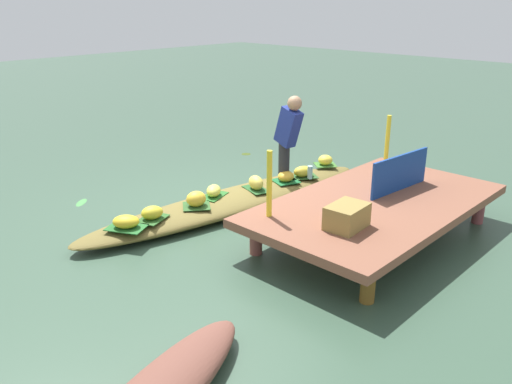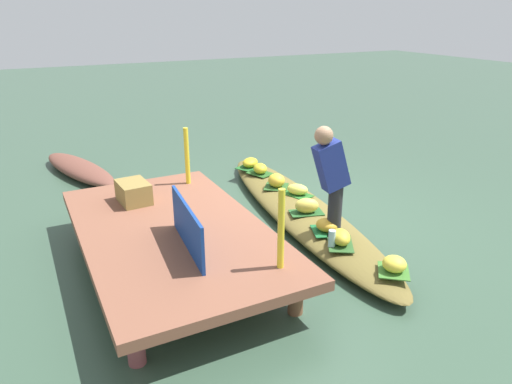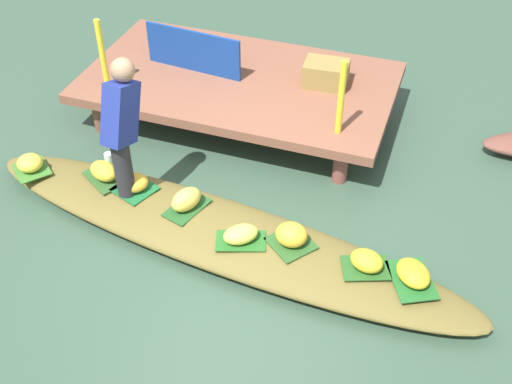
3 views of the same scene
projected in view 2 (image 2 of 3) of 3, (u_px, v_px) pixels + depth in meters
canal_water at (299, 217)px, 6.25m from camera, size 40.00×40.00×0.00m
dock_platform at (173, 233)px, 4.90m from camera, size 3.20×1.80×0.46m
vendor_boat at (299, 210)px, 6.22m from camera, size 4.65×1.36×0.21m
moored_boat at (79, 169)px, 7.78m from camera, size 2.27×1.13×0.23m
leaf_mat_0 at (306, 213)px, 5.87m from camera, size 0.34×0.46×0.01m
banana_bunch_0 at (307, 206)px, 5.84m from camera, size 0.29×0.34×0.19m
leaf_mat_1 at (340, 244)px, 5.10m from camera, size 0.49×0.44×0.01m
banana_bunch_1 at (341, 237)px, 5.07m from camera, size 0.35×0.30×0.16m
leaf_mat_2 at (250, 167)px, 7.57m from camera, size 0.47×0.52×0.01m
banana_bunch_2 at (250, 162)px, 7.55m from camera, size 0.38×0.38×0.15m
leaf_mat_3 at (276, 187)px, 6.73m from camera, size 0.46×0.46×0.01m
banana_bunch_3 at (276, 180)px, 6.69m from camera, size 0.26×0.23×0.19m
leaf_mat_4 at (394, 271)px, 4.56m from camera, size 0.43×0.43×0.01m
banana_bunch_4 at (394, 264)px, 4.54m from camera, size 0.32×0.31×0.16m
leaf_mat_5 at (297, 194)px, 6.45m from camera, size 0.46×0.36×0.01m
banana_bunch_5 at (298, 189)px, 6.42m from camera, size 0.34×0.33×0.15m
leaf_mat_6 at (260, 173)px, 7.27m from camera, size 0.44×0.38×0.01m
banana_bunch_6 at (260, 169)px, 7.25m from camera, size 0.31×0.27×0.16m
leaf_mat_7 at (327, 231)px, 5.39m from camera, size 0.43×0.42×0.01m
banana_bunch_7 at (327, 225)px, 5.36m from camera, size 0.33×0.32×0.15m
vendor_person at (331, 174)px, 5.11m from camera, size 0.23×0.44×1.24m
water_bottle at (332, 239)px, 5.01m from camera, size 0.08×0.08×0.19m
market_banner at (187, 227)px, 4.39m from camera, size 1.07×0.13×0.45m
railing_post_west at (281, 229)px, 4.01m from camera, size 0.06×0.06×0.73m
railing_post_east at (187, 156)px, 6.00m from camera, size 0.06×0.06×0.73m
produce_crate at (134, 192)px, 5.49m from camera, size 0.46×0.35×0.25m
drifting_plant_0 at (341, 170)px, 8.08m from camera, size 0.30×0.29×0.01m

